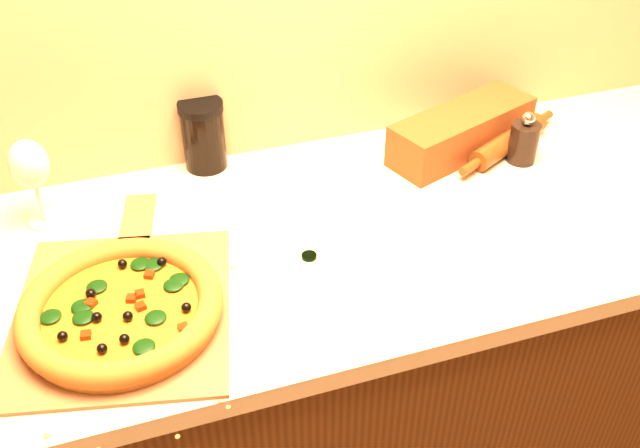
{
  "coord_description": "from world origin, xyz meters",
  "views": [
    {
      "loc": [
        -0.38,
        0.4,
        1.76
      ],
      "look_at": [
        -0.06,
        1.38,
        0.96
      ],
      "focal_mm": 40.0,
      "sensor_mm": 36.0,
      "label": 1
    }
  ],
  "objects_px": {
    "pizza_peel": "(124,305)",
    "wine_glass": "(30,166)",
    "rolling_pin": "(508,141)",
    "dark_jar": "(203,135)",
    "pepper_grinder": "(524,141)",
    "pizza": "(121,309)"
  },
  "relations": [
    {
      "from": "pizza_peel",
      "to": "dark_jar",
      "type": "height_order",
      "value": "dark_jar"
    },
    {
      "from": "pepper_grinder",
      "to": "rolling_pin",
      "type": "bearing_deg",
      "value": 99.14
    },
    {
      "from": "rolling_pin",
      "to": "dark_jar",
      "type": "height_order",
      "value": "dark_jar"
    },
    {
      "from": "wine_glass",
      "to": "dark_jar",
      "type": "bearing_deg",
      "value": 16.28
    },
    {
      "from": "rolling_pin",
      "to": "dark_jar",
      "type": "xyz_separation_m",
      "value": [
        -0.66,
        0.15,
        0.05
      ]
    },
    {
      "from": "pepper_grinder",
      "to": "dark_jar",
      "type": "xyz_separation_m",
      "value": [
        -0.66,
        0.2,
        0.03
      ]
    },
    {
      "from": "pepper_grinder",
      "to": "pizza",
      "type": "bearing_deg",
      "value": -165.47
    },
    {
      "from": "pizza",
      "to": "dark_jar",
      "type": "relative_size",
      "value": 2.18
    },
    {
      "from": "wine_glass",
      "to": "pepper_grinder",
      "type": "bearing_deg",
      "value": -5.52
    },
    {
      "from": "dark_jar",
      "to": "wine_glass",
      "type": "bearing_deg",
      "value": -163.72
    },
    {
      "from": "pizza_peel",
      "to": "rolling_pin",
      "type": "relative_size",
      "value": 1.76
    },
    {
      "from": "pizza_peel",
      "to": "wine_glass",
      "type": "xyz_separation_m",
      "value": [
        -0.12,
        0.29,
        0.13
      ]
    },
    {
      "from": "pepper_grinder",
      "to": "dark_jar",
      "type": "bearing_deg",
      "value": 163.5
    },
    {
      "from": "wine_glass",
      "to": "pizza_peel",
      "type": "bearing_deg",
      "value": -67.42
    },
    {
      "from": "wine_glass",
      "to": "dark_jar",
      "type": "xyz_separation_m",
      "value": [
        0.34,
        0.1,
        -0.05
      ]
    },
    {
      "from": "pizza_peel",
      "to": "dark_jar",
      "type": "xyz_separation_m",
      "value": [
        0.22,
        0.39,
        0.07
      ]
    },
    {
      "from": "rolling_pin",
      "to": "wine_glass",
      "type": "distance_m",
      "value": 1.0
    },
    {
      "from": "rolling_pin",
      "to": "dark_jar",
      "type": "bearing_deg",
      "value": 166.99
    },
    {
      "from": "pizza",
      "to": "pepper_grinder",
      "type": "distance_m",
      "value": 0.91
    },
    {
      "from": "pepper_grinder",
      "to": "wine_glass",
      "type": "relative_size",
      "value": 0.65
    },
    {
      "from": "rolling_pin",
      "to": "pizza",
      "type": "bearing_deg",
      "value": -162.65
    },
    {
      "from": "pizza_peel",
      "to": "pepper_grinder",
      "type": "xyz_separation_m",
      "value": [
        0.88,
        0.19,
        0.04
      ]
    }
  ]
}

